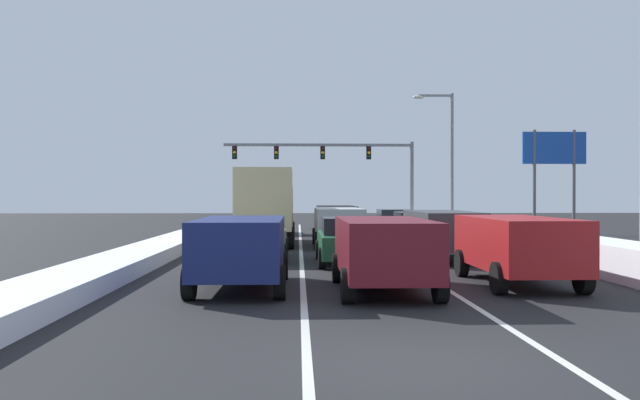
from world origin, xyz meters
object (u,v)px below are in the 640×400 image
Objects in this scene: sedan_charcoal_left_lane_fourth at (269,221)px; suv_black_center_lane_fourth at (336,218)px; suv_red_right_lane_nearest at (517,244)px; sedan_white_right_lane_fourth at (394,224)px; box_truck_left_lane_third at (266,203)px; street_lamp_right_near at (633,82)px; suv_charcoal_right_lane_second at (442,230)px; sedan_green_center_lane_second at (348,240)px; traffic_light_gantry at (340,159)px; street_lamp_right_mid at (447,149)px; sedan_tan_left_lane_second at (258,238)px; suv_maroon_center_lane_nearest at (383,248)px; sedan_gray_right_lane_third at (416,229)px; roadside_sign_right at (554,160)px; suv_navy_left_lane_nearest at (241,246)px; suv_silver_center_lane_third at (338,223)px.

suv_black_center_lane_fourth is at bearing -41.16° from sedan_charcoal_left_lane_fourth.
suv_red_right_lane_nearest is 1.09× the size of sedan_white_right_lane_fourth.
box_truck_left_lane_third is 16.18m from street_lamp_right_near.
suv_charcoal_right_lane_second is 17.04m from sedan_charcoal_left_lane_fourth.
traffic_light_gantry is (1.52, 27.49, 4.12)m from sedan_green_center_lane_second.
street_lamp_right_near is 1.05× the size of street_lamp_right_mid.
suv_charcoal_right_lane_second is at bearing -89.94° from sedan_white_right_lane_fourth.
suv_charcoal_right_lane_second is at bearing -0.48° from sedan_tan_left_lane_second.
traffic_light_gantry is at bearing 76.45° from box_truck_left_lane_third.
suv_maroon_center_lane_nearest is at bearing -66.43° from sedan_tan_left_lane_second.
suv_red_right_lane_nearest is 0.53× the size of street_lamp_right_near.
sedan_white_right_lane_fourth is at bearing -82.93° from traffic_light_gantry.
traffic_light_gantry is 1.51× the size of street_lamp_right_near.
box_truck_left_lane_third is at bearing -123.57° from suv_black_center_lane_fourth.
suv_charcoal_right_lane_second and suv_maroon_center_lane_nearest have the same top height.
suv_charcoal_right_lane_second is 0.55× the size of street_lamp_right_mid.
street_lamp_right_mid is at bearing 49.32° from box_truck_left_lane_third.
street_lamp_right_mid reaches higher than sedan_white_right_lane_fourth.
suv_maroon_center_lane_nearest is at bearing -77.10° from box_truck_left_lane_third.
sedan_gray_right_lane_third is 7.40m from suv_black_center_lane_fourth.
sedan_white_right_lane_fourth is 7.68m from box_truck_left_lane_third.
suv_charcoal_right_lane_second reaches higher than sedan_charcoal_left_lane_fourth.
suv_maroon_center_lane_nearest is 34.01m from traffic_light_gantry.
sedan_tan_left_lane_second is (-2.97, 1.33, 0.00)m from sedan_green_center_lane_second.
suv_charcoal_right_lane_second is at bearing -48.57° from box_truck_left_lane_third.
roadside_sign_right is at bearing 45.36° from sedan_green_center_lane_second.
suv_black_center_lane_fourth is at bearing 74.79° from sedan_tan_left_lane_second.
sedan_green_center_lane_second is 0.32× the size of traffic_light_gantry.
suv_red_right_lane_nearest and suv_maroon_center_lane_nearest have the same top height.
street_lamp_right_mid is (11.01, 27.16, 4.24)m from suv_navy_left_lane_nearest.
box_truck_left_lane_third is 19.70m from traffic_light_gantry.
suv_navy_left_lane_nearest is (-6.32, -18.34, 0.25)m from sedan_white_right_lane_fourth.
sedan_green_center_lane_second is 0.92× the size of suv_black_center_lane_fourth.
traffic_light_gantry is at bearing 86.09° from suv_silver_center_lane_third.
suv_charcoal_right_lane_second is at bearing -85.95° from traffic_light_gantry.
suv_black_center_lane_fourth reaches higher than sedan_tan_left_lane_second.
suv_navy_left_lane_nearest is at bearing -89.66° from box_truck_left_lane_third.
sedan_gray_right_lane_third is 0.62× the size of box_truck_left_lane_third.
box_truck_left_lane_third is at bearing 102.90° from suv_maroon_center_lane_nearest.
sedan_green_center_lane_second is at bearing -104.90° from sedan_white_right_lane_fourth.
suv_silver_center_lane_third is at bearing -22.99° from box_truck_left_lane_third.
suv_red_right_lane_nearest is 6.57m from street_lamp_right_near.
suv_navy_left_lane_nearest is 7.04m from sedan_tan_left_lane_second.
suv_charcoal_right_lane_second is at bearing 93.99° from suv_red_right_lane_nearest.
suv_black_center_lane_fourth reaches higher than sedan_gray_right_lane_third.
sedan_charcoal_left_lane_fourth is at bearing -114.52° from traffic_light_gantry.
street_lamp_right_mid is at bearing 107.15° from roadside_sign_right.
suv_maroon_center_lane_nearest and suv_black_center_lane_fourth have the same top height.
suv_black_center_lane_fourth is at bearing 56.43° from box_truck_left_lane_third.
sedan_gray_right_lane_third is 0.92× the size of suv_silver_center_lane_third.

